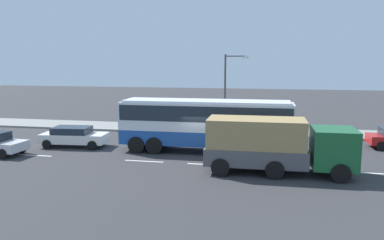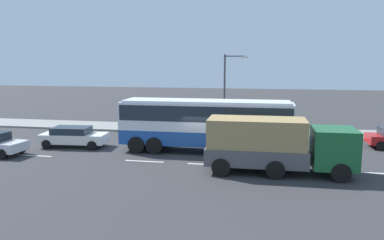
# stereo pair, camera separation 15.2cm
# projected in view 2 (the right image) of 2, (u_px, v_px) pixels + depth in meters

# --- Properties ---
(ground_plane) EXTENTS (120.00, 120.00, 0.00)m
(ground_plane) POSITION_uv_depth(u_px,v_px,m) (204.00, 154.00, 24.85)
(ground_plane) COLOR #333335
(sidewalk_curb) EXTENTS (80.00, 4.00, 0.15)m
(sidewalk_curb) POSITION_uv_depth(u_px,v_px,m) (220.00, 130.00, 33.07)
(sidewalk_curb) COLOR gray
(sidewalk_curb) RESTS_ON ground_plane
(lane_centreline) EXTENTS (27.74, 0.16, 0.01)m
(lane_centreline) POSITION_uv_depth(u_px,v_px,m) (133.00, 161.00, 23.19)
(lane_centreline) COLOR white
(lane_centreline) RESTS_ON ground_plane
(coach_bus) EXTENTS (11.18, 2.74, 3.42)m
(coach_bus) POSITION_uv_depth(u_px,v_px,m) (206.00, 120.00, 25.12)
(coach_bus) COLOR #1E4C9E
(coach_bus) RESTS_ON ground_plane
(cargo_truck) EXTENTS (7.77, 2.75, 2.91)m
(cargo_truck) POSITION_uv_depth(u_px,v_px,m) (276.00, 144.00, 20.50)
(cargo_truck) COLOR #19592D
(cargo_truck) RESTS_ON ground_plane
(car_white_minivan) EXTENTS (4.64, 2.23, 1.41)m
(car_white_minivan) POSITION_uv_depth(u_px,v_px,m) (73.00, 136.00, 26.81)
(car_white_minivan) COLOR white
(car_white_minivan) RESTS_ON ground_plane
(pedestrian_near_curb) EXTENTS (0.32, 0.32, 1.62)m
(pedestrian_near_curb) POSITION_uv_depth(u_px,v_px,m) (199.00, 120.00, 32.28)
(pedestrian_near_curb) COLOR black
(pedestrian_near_curb) RESTS_ON sidewalk_curb
(street_lamp) EXTENTS (1.91, 0.24, 6.31)m
(street_lamp) POSITION_uv_depth(u_px,v_px,m) (227.00, 87.00, 31.09)
(street_lamp) COLOR #47474C
(street_lamp) RESTS_ON sidewalk_curb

